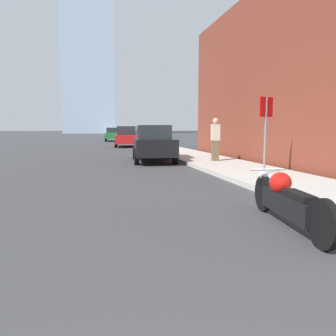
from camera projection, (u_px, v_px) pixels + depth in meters
sidewalk at (135, 140)px, 39.85m from camera, size 2.65×240.00×0.15m
brick_storefront at (333, 84)px, 15.76m from camera, size 9.35×12.75×7.33m
motorcycle at (287, 200)px, 5.20m from camera, size 0.65×2.64×0.83m
parked_car_black at (153, 143)px, 15.24m from camera, size 2.17×4.42×1.69m
parked_car_red at (126, 137)px, 27.43m from camera, size 2.19×4.32×1.71m
parked_car_green at (113, 134)px, 39.40m from camera, size 2.16×4.50×1.61m
stop_sign at (266, 122)px, 10.07m from camera, size 0.57×0.26×2.35m
pedestrian at (215, 139)px, 14.05m from camera, size 0.36×0.26×1.83m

